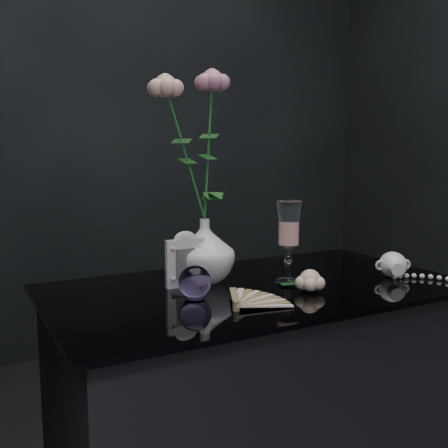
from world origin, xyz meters
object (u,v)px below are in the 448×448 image
paperweight (195,282)px  pearl_jar (393,264)px  wine_glass (289,242)px  picture_frame (185,259)px  loose_rose (310,280)px  vase (205,250)px

paperweight → pearl_jar: size_ratio=0.31×
wine_glass → paperweight: size_ratio=2.72×
picture_frame → loose_rose: size_ratio=0.89×
picture_frame → loose_rose: bearing=-35.0°
paperweight → loose_rose: (0.27, -0.08, -0.01)m
picture_frame → loose_rose: picture_frame is taller
paperweight → loose_rose: 0.29m
wine_glass → pearl_jar: bearing=-15.7°
vase → pearl_jar: vase is taller
vase → pearl_jar: 0.52m
vase → picture_frame: size_ratio=1.16×
paperweight → loose_rose: paperweight is taller
wine_glass → paperweight: bearing=-176.8°
vase → wine_glass: size_ratio=0.77×
vase → picture_frame: bearing=-158.9°
vase → paperweight: 0.17m
paperweight → vase: bearing=55.7°
vase → picture_frame: 0.07m
picture_frame → wine_glass: bearing=-18.5°
wine_glass → picture_frame: size_ratio=1.51×
picture_frame → paperweight: picture_frame is taller
picture_frame → paperweight: 0.11m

